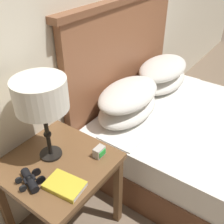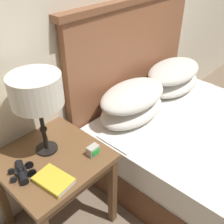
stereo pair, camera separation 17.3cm
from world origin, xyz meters
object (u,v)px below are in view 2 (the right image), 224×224
(nightstand, at_px, (53,167))
(bed, at_px, (213,151))
(book_on_nightstand, at_px, (53,180))
(alarm_clock, at_px, (93,150))
(table_lamp, at_px, (36,92))
(binoculars_pair, at_px, (22,172))

(nightstand, distance_m, bed, 1.22)
(nightstand, height_order, bed, bed)
(book_on_nightstand, xyz_separation_m, alarm_clock, (0.29, -0.00, 0.02))
(book_on_nightstand, bearing_deg, nightstand, 57.70)
(table_lamp, bearing_deg, book_on_nightstand, -118.55)
(table_lamp, xyz_separation_m, book_on_nightstand, (-0.13, -0.23, -0.38))
(nightstand, xyz_separation_m, bed, (1.05, -0.58, -0.23))
(bed, distance_m, alarm_clock, 1.02)
(bed, xyz_separation_m, alarm_clock, (-0.87, 0.41, 0.34))
(table_lamp, xyz_separation_m, alarm_clock, (0.16, -0.24, -0.37))
(nightstand, height_order, binoculars_pair, binoculars_pair)
(table_lamp, height_order, alarm_clock, table_lamp)
(bed, relative_size, alarm_clock, 27.75)
(bed, relative_size, table_lamp, 3.94)
(table_lamp, relative_size, binoculars_pair, 3.00)
(nightstand, relative_size, table_lamp, 1.27)
(table_lamp, relative_size, book_on_nightstand, 2.33)
(table_lamp, bearing_deg, nightstand, -107.94)
(book_on_nightstand, bearing_deg, alarm_clock, -0.36)
(table_lamp, bearing_deg, bed, -31.99)
(nightstand, bearing_deg, binoculars_pair, -178.93)
(binoculars_pair, height_order, alarm_clock, alarm_clock)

